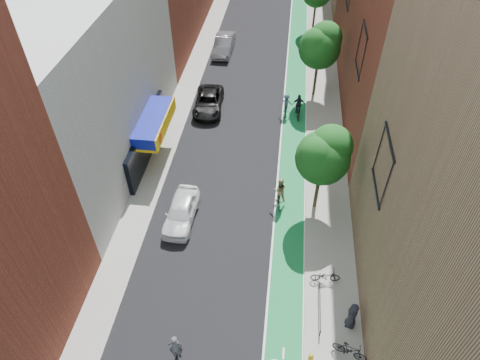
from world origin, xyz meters
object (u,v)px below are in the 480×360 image
(cyclist_lane_near, at_px, (279,194))
(cyclist_lead, at_px, (176,353))
(parked_car_silver, at_px, (224,45))
(pedestrian, at_px, (352,316))
(parked_car_white, at_px, (181,211))
(parked_car_black, at_px, (208,102))
(cyclist_lane_mid, at_px, (298,109))
(cyclist_lane_far, at_px, (286,106))
(fire_hydrant, at_px, (311,358))

(cyclist_lane_near, bearing_deg, cyclist_lead, 63.39)
(cyclist_lead, relative_size, cyclist_lane_near, 0.98)
(parked_car_silver, height_order, pedestrian, pedestrian)
(parked_car_silver, relative_size, pedestrian, 2.82)
(parked_car_white, xyz_separation_m, parked_car_black, (-0.47, 12.85, -0.04))
(cyclist_lane_mid, bearing_deg, cyclist_lane_far, -20.06)
(parked_car_white, relative_size, cyclist_lane_far, 2.29)
(cyclist_lane_near, xyz_separation_m, cyclist_lane_mid, (1.05, 10.40, -0.14))
(parked_car_silver, distance_m, cyclist_lead, 32.72)
(cyclist_lead, xyz_separation_m, cyclist_lane_mid, (5.47, 21.69, 0.07))
(parked_car_white, distance_m, parked_car_silver, 23.50)
(cyclist_lane_near, xyz_separation_m, fire_hydrant, (2.10, -10.70, -0.42))
(parked_car_silver, bearing_deg, fire_hydrant, -73.13)
(cyclist_lane_far, distance_m, pedestrian, 19.59)
(parked_car_black, relative_size, fire_hydrant, 6.96)
(parked_car_black, height_order, fire_hydrant, parked_car_black)
(parked_car_white, height_order, pedestrian, pedestrian)
(parked_car_silver, bearing_deg, cyclist_lane_far, -55.88)
(cyclist_lead, height_order, cyclist_lane_far, cyclist_lead)
(cyclist_lead, xyz_separation_m, cyclist_lane_near, (4.42, 11.29, 0.20))
(parked_car_silver, distance_m, cyclist_lane_mid, 13.52)
(parked_car_silver, height_order, cyclist_lead, cyclist_lead)
(parked_car_silver, height_order, cyclist_lane_near, cyclist_lane_near)
(cyclist_lead, distance_m, cyclist_lane_far, 22.42)
(parked_car_black, bearing_deg, cyclist_lane_mid, -6.02)
(cyclist_lane_near, relative_size, cyclist_lane_far, 1.15)
(parked_car_white, distance_m, cyclist_lane_mid, 14.50)
(parked_car_black, relative_size, cyclist_lane_mid, 2.40)
(cyclist_lead, bearing_deg, cyclist_lane_mid, -112.04)
(parked_car_white, height_order, cyclist_lane_near, cyclist_lane_near)
(parked_car_black, distance_m, parked_car_silver, 10.65)
(cyclist_lead, height_order, cyclist_lane_mid, cyclist_lead)
(parked_car_silver, xyz_separation_m, pedestrian, (11.05, -29.78, 0.21))
(cyclist_lane_mid, distance_m, fire_hydrant, 21.12)
(parked_car_white, distance_m, cyclist_lead, 9.30)
(parked_car_white, bearing_deg, parked_car_black, 93.57)
(cyclist_lane_mid, relative_size, fire_hydrant, 2.90)
(fire_hydrant, bearing_deg, cyclist_lead, -174.82)
(cyclist_lane_mid, bearing_deg, parked_car_silver, -58.25)
(parked_car_white, relative_size, fire_hydrant, 5.99)
(cyclist_lane_far, relative_size, pedestrian, 1.07)
(parked_car_white, xyz_separation_m, cyclist_lane_near, (6.20, 2.16, 0.21))
(parked_car_white, xyz_separation_m, cyclist_lane_mid, (7.25, 12.56, 0.07))
(fire_hydrant, bearing_deg, cyclist_lane_mid, 92.84)
(parked_car_white, bearing_deg, fire_hydrant, -44.32)
(cyclist_lane_far, bearing_deg, cyclist_lane_near, 88.51)
(parked_car_black, distance_m, pedestrian, 21.99)
(parked_car_black, bearing_deg, parked_car_silver, 87.37)
(cyclist_lane_mid, xyz_separation_m, cyclist_lane_far, (-1.05, 0.30, 0.03))
(cyclist_lane_near, distance_m, pedestrian, 9.42)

